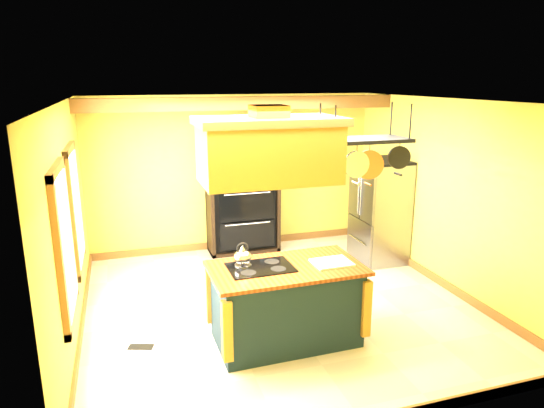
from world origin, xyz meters
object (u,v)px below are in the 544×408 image
pot_rack (364,148)px  kitchen_island (286,303)px  range_hood (269,148)px  refrigerator (379,213)px  hutch (242,204)px

pot_rack → kitchen_island: bearing=-179.9°
range_hood → refrigerator: 3.54m
kitchen_island → pot_rack: bearing=-0.8°
range_hood → refrigerator: range_hood is taller
range_hood → refrigerator: bearing=38.5°
pot_rack → hutch: size_ratio=0.49×
pot_rack → refrigerator: (1.42, 2.00, -1.41)m
kitchen_island → hutch: hutch is taller
kitchen_island → range_hood: (-0.20, -0.00, 1.79)m
hutch → kitchen_island: bearing=-95.2°
kitchen_island → range_hood: 1.80m
pot_rack → refrigerator: pot_rack is taller
pot_rack → refrigerator: bearing=54.7°
refrigerator → hutch: (-2.04, 1.14, 0.04)m
refrigerator → hutch: size_ratio=0.77×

